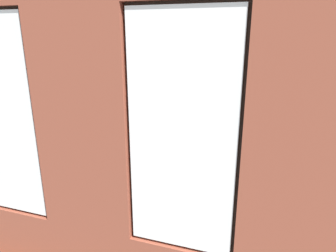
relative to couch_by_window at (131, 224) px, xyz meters
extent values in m
cube|color=brown|center=(0.12, -2.14, -0.38)|extent=(6.66, 6.35, 0.10)
cube|color=brown|center=(0.12, 0.65, 1.33)|extent=(0.94, 0.16, 3.32)
cube|color=white|center=(-0.83, 0.69, 1.45)|extent=(0.90, 0.03, 2.03)
cube|color=#38281E|center=(-0.83, 0.63, 1.45)|extent=(0.96, 0.04, 2.09)
cube|color=brown|center=(1.08, 0.65, 0.04)|extent=(0.96, 0.16, 0.74)
cube|color=#38281E|center=(1.08, 0.63, 1.45)|extent=(0.96, 0.04, 2.09)
cube|color=tan|center=(0.12, 0.55, 0.38)|extent=(3.07, 0.24, 0.06)
cube|color=black|center=(0.12, 0.56, 1.66)|extent=(0.50, 0.03, 0.70)
cube|color=#A33875|center=(0.12, 0.55, 1.66)|extent=(0.44, 0.01, 0.64)
cube|color=white|center=(3.10, -1.94, 1.33)|extent=(0.10, 5.35, 3.32)
cube|color=black|center=(0.00, -0.05, -0.12)|extent=(1.79, 0.85, 0.42)
cube|color=black|center=(0.00, 0.28, 0.28)|extent=(1.79, 0.24, 0.38)
cube|color=black|center=(-0.78, -0.05, 0.19)|extent=(0.22, 0.85, 0.24)
cube|color=black|center=(0.78, -0.05, 0.19)|extent=(0.22, 0.85, 0.24)
cube|color=black|center=(-0.34, -0.09, 0.15)|extent=(0.62, 0.65, 0.12)
cube|color=black|center=(0.34, -0.09, 0.15)|extent=(0.62, 0.65, 0.12)
cube|color=black|center=(-2.16, -2.13, -0.12)|extent=(1.00, 1.82, 0.42)
cube|color=black|center=(-2.48, -2.10, 0.28)|extent=(0.39, 1.77, 0.38)
cube|color=black|center=(-2.22, -2.89, 0.19)|extent=(0.87, 0.29, 0.24)
cube|color=black|center=(-2.09, -1.37, 0.19)|extent=(0.87, 0.29, 0.24)
cube|color=black|center=(-2.14, -2.46, 0.15)|extent=(0.69, 0.66, 0.12)
cube|color=black|center=(-2.09, -1.81, 0.15)|extent=(0.69, 0.66, 0.12)
cube|color=olive|center=(0.03, -2.26, 0.09)|extent=(1.52, 0.72, 0.04)
cube|color=olive|center=(-0.67, -2.57, -0.13)|extent=(0.07, 0.07, 0.40)
cube|color=olive|center=(0.74, -2.57, -0.13)|extent=(0.07, 0.07, 0.40)
cube|color=olive|center=(-0.67, -1.96, -0.13)|extent=(0.07, 0.07, 0.40)
cube|color=olive|center=(0.74, -1.96, -0.13)|extent=(0.07, 0.07, 0.40)
cylinder|color=#33567F|center=(0.22, -2.35, 0.15)|extent=(0.07, 0.07, 0.09)
cylinder|color=#9E5638|center=(-0.38, -2.39, 0.16)|extent=(0.14, 0.14, 0.10)
sphere|color=#3D8E42|center=(-0.38, -2.39, 0.29)|extent=(0.17, 0.17, 0.17)
cube|color=#59595B|center=(0.49, -2.15, 0.12)|extent=(0.15, 0.16, 0.02)
cube|color=black|center=(0.03, -2.26, 0.12)|extent=(0.07, 0.17, 0.02)
cube|color=#B2B2B7|center=(-0.08, -2.15, 0.12)|extent=(0.15, 0.16, 0.02)
cube|color=black|center=(2.80, -1.94, -0.10)|extent=(1.13, 0.42, 0.46)
cube|color=black|center=(2.80, -1.94, 0.16)|extent=(0.44, 0.20, 0.05)
cube|color=black|center=(2.80, -1.94, 0.21)|extent=(0.06, 0.04, 0.06)
cube|color=black|center=(2.80, -1.94, 0.54)|extent=(1.01, 0.04, 0.60)
cube|color=black|center=(2.80, -1.97, 0.54)|extent=(0.96, 0.01, 0.55)
cylinder|color=olive|center=(1.15, -4.15, -0.19)|extent=(0.53, 0.53, 0.28)
ellipsoid|color=silver|center=(1.15, -4.15, 0.16)|extent=(1.18, 1.18, 0.47)
ellipsoid|color=navy|center=(1.24, -4.15, 0.27)|extent=(0.44, 0.44, 0.18)
cylinder|color=brown|center=(-1.34, -0.05, 0.10)|extent=(0.05, 0.05, 0.10)
ellipsoid|color=#286B2D|center=(-1.34, -0.05, 0.42)|extent=(0.65, 0.65, 0.54)
cylinder|color=beige|center=(2.25, -0.93, -0.15)|extent=(0.39, 0.39, 0.36)
cylinder|color=brown|center=(2.25, -0.93, 0.33)|extent=(0.07, 0.07, 0.60)
cone|color=#337F38|center=(2.41, -0.92, 0.84)|extent=(0.41, 0.14, 0.50)
cone|color=#337F38|center=(2.35, -0.80, 0.83)|extent=(0.33, 0.40, 0.48)
cone|color=#337F38|center=(2.17, -0.76, 0.81)|extent=(0.29, 0.45, 0.45)
cone|color=#337F38|center=(2.08, -0.96, 0.83)|extent=(0.44, 0.18, 0.47)
cone|color=#337F38|center=(2.14, -1.10, 0.79)|extent=(0.36, 0.46, 0.41)
cone|color=#337F38|center=(2.32, -1.09, 0.83)|extent=(0.27, 0.43, 0.48)
cylinder|color=beige|center=(-1.81, -3.46, -0.22)|extent=(0.23, 0.23, 0.21)
cylinder|color=brown|center=(-1.81, -3.46, -0.07)|extent=(0.03, 0.03, 0.09)
ellipsoid|color=#286B2D|center=(-1.81, -3.46, 0.12)|extent=(0.44, 0.44, 0.29)
cylinder|color=#9E5638|center=(2.50, -4.27, -0.18)|extent=(0.29, 0.29, 0.30)
cylinder|color=brown|center=(2.50, -4.27, 0.03)|extent=(0.04, 0.04, 0.12)
ellipsoid|color=#337F38|center=(2.50, -4.27, 0.33)|extent=(0.54, 0.54, 0.46)
cylinder|color=gray|center=(1.40, 0.10, -0.16)|extent=(0.34, 0.34, 0.35)
cylinder|color=brown|center=(1.40, 0.10, 0.31)|extent=(0.06, 0.06, 0.58)
cone|color=#337F38|center=(1.53, 0.13, 0.80)|extent=(0.41, 0.21, 0.48)
cone|color=#337F38|center=(1.51, 0.25, 0.74)|extent=(0.40, 0.46, 0.40)
cone|color=#337F38|center=(1.34, 0.26, 0.77)|extent=(0.28, 0.47, 0.44)
cone|color=#337F38|center=(1.25, 0.12, 0.79)|extent=(0.43, 0.21, 0.47)
cone|color=#337F38|center=(1.32, 0.00, 0.80)|extent=(0.34, 0.39, 0.48)
cone|color=#337F38|center=(1.48, -0.02, 0.79)|extent=(0.36, 0.41, 0.47)
cylinder|color=#9E5638|center=(-2.36, -4.32, -0.14)|extent=(0.33, 0.33, 0.38)
cylinder|color=brown|center=(-2.36, -4.32, 0.08)|extent=(0.05, 0.05, 0.06)
ellipsoid|color=#286B2D|center=(-2.36, -4.32, 0.42)|extent=(0.75, 0.75, 0.61)
cone|color=#3D8E42|center=(-2.18, 0.10, 0.45)|extent=(0.47, 0.14, 0.52)
camera|label=1|loc=(-1.45, 2.89, 2.26)|focal=32.00mm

